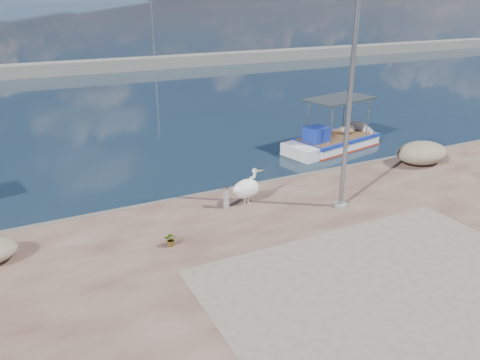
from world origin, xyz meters
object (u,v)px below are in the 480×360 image
at_px(boat_right, 335,143).
at_px(bollard_near, 226,196).
at_px(pelican, 247,188).
at_px(lamp_post, 348,112).

distance_m(boat_right, bollard_near, 9.95).
distance_m(boat_right, pelican, 9.26).
bearing_deg(lamp_post, pelican, 148.98).
bearing_deg(bollard_near, pelican, 1.87).
bearing_deg(lamp_post, boat_right, 53.48).
height_order(pelican, lamp_post, lamp_post).
bearing_deg(bollard_near, lamp_post, -24.53).
relative_size(lamp_post, bollard_near, 9.00).
height_order(boat_right, pelican, boat_right).
distance_m(lamp_post, bollard_near, 4.86).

